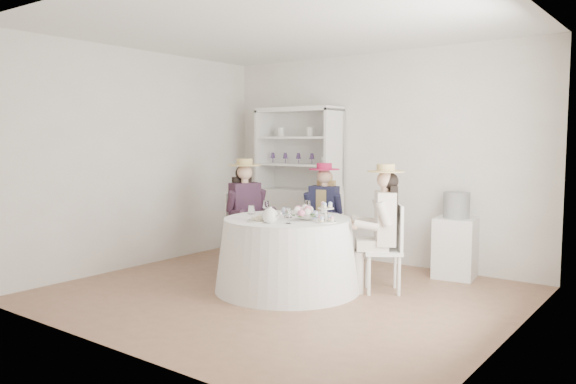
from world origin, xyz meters
The scene contains 23 objects.
ground centered at (0.00, 0.00, 0.00)m, with size 4.50×4.50×0.00m, color brown.
ceiling centered at (0.00, 0.00, 2.70)m, with size 4.50×4.50×0.00m, color white.
wall_back centered at (0.00, 2.00, 1.35)m, with size 4.50×4.50×0.00m, color silver.
wall_front centered at (0.00, -2.00, 1.35)m, with size 4.50×4.50×0.00m, color silver.
wall_left centered at (-2.25, 0.00, 1.35)m, with size 4.50×4.50×0.00m, color silver.
wall_right centered at (2.25, 0.00, 1.35)m, with size 4.50×4.50×0.00m, color silver.
tea_table centered at (-0.06, 0.16, 0.38)m, with size 1.53×1.53×0.77m.
hutch centered at (-1.05, 1.77, 0.72)m, with size 1.29×0.69×2.03m.
side_table centered at (1.18, 1.75, 0.35)m, with size 0.45×0.45×0.69m, color silver.
hatbox centered at (1.18, 1.75, 0.84)m, with size 0.30×0.30×0.30m, color black.
guest_left centered at (-0.97, 0.55, 0.77)m, with size 0.56×0.51×1.36m.
guest_mid centered at (-0.24, 1.14, 0.74)m, with size 0.49×0.52×1.31m.
guest_right centered at (0.79, 0.69, 0.75)m, with size 0.57×0.54×1.34m.
spare_chair centered at (-0.64, 1.41, 0.50)m, with size 0.53×0.53×0.92m.
teacup_a centered at (-0.25, 0.38, 0.80)m, with size 0.08×0.08×0.06m, color white.
teacup_b centered at (0.01, 0.45, 0.80)m, with size 0.08×0.08×0.07m, color white.
teacup_c centered at (0.19, 0.30, 0.80)m, with size 0.09×0.09×0.07m, color white.
flower_bowl centered at (0.18, 0.17, 0.79)m, with size 0.20×0.20×0.05m, color white.
flower_arrangement centered at (0.18, 0.13, 0.86)m, with size 0.20×0.19×0.07m.
table_teapot centered at (0.02, -0.22, 0.84)m, with size 0.22×0.16×0.17m.
sandwich_plate centered at (-0.13, -0.21, 0.78)m, with size 0.25×0.25×0.05m.
cupcake_stand centered at (0.44, 0.14, 0.84)m, with size 0.21×0.21×0.20m.
stemware_set centered at (-0.06, 0.16, 0.84)m, with size 0.83×0.80×0.15m.
Camera 1 is at (3.45, -4.51, 1.58)m, focal length 35.00 mm.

